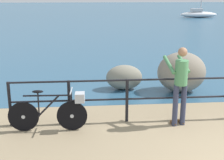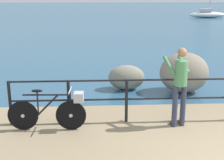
{
  "view_description": "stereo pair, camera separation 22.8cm",
  "coord_description": "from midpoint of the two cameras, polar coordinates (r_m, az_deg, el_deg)",
  "views": [
    {
      "loc": [
        -2.88,
        -4.63,
        2.9
      ],
      "look_at": [
        -2.28,
        2.46,
        0.9
      ],
      "focal_mm": 49.92,
      "sensor_mm": 36.0,
      "label": 1
    },
    {
      "loc": [
        -2.65,
        -4.64,
        2.9
      ],
      "look_at": [
        -2.28,
        2.46,
        0.9
      ],
      "focal_mm": 49.92,
      "sensor_mm": 36.0,
      "label": 2
    }
  ],
  "objects": [
    {
      "name": "sea_surface",
      "position": [
        52.94,
        -1.85,
        12.6
      ],
      "size": [
        120.0,
        90.0,
        0.01
      ],
      "primitive_type": "cube",
      "color": "#2D5675",
      "rests_on": "ground_plane"
    },
    {
      "name": "breakwater_boulder_main",
      "position": [
        9.52,
        11.95,
        1.43
      ],
      "size": [
        1.45,
        1.14,
        1.21
      ],
      "color": "gray",
      "rests_on": "ground"
    },
    {
      "name": "sailboat",
      "position": [
        39.26,
        15.39,
        11.99
      ],
      "size": [
        4.41,
        1.33,
        6.16
      ],
      "rotation": [
        0.0,
        0.0,
        6.28
      ],
      "color": "white",
      "rests_on": "sea_surface"
    },
    {
      "name": "bicycle",
      "position": [
        6.84,
        -11.43,
        -5.46
      ],
      "size": [
        1.7,
        0.48,
        0.92
      ],
      "rotation": [
        0.0,
        0.0,
        -0.04
      ],
      "color": "black",
      "rests_on": "ground_plane"
    },
    {
      "name": "ground_plane",
      "position": [
        24.96,
        1.6,
        8.95
      ],
      "size": [
        120.0,
        120.0,
        0.1
      ],
      "primitive_type": "cube",
      "color": "#937F60"
    },
    {
      "name": "person_at_railing",
      "position": [
        6.97,
        11.48,
        -0.49
      ],
      "size": [
        0.54,
        0.67,
        1.78
      ],
      "rotation": [
        0.0,
        0.0,
        1.79
      ],
      "color": "#333851",
      "rests_on": "ground_plane"
    },
    {
      "name": "breakwater_boulder_left",
      "position": [
        9.58,
        1.56,
        0.5
      ],
      "size": [
        1.11,
        0.72,
        0.77
      ],
      "color": "gray",
      "rests_on": "ground"
    },
    {
      "name": "promenade_railing",
      "position": [
        7.59,
        16.82,
        -2.34
      ],
      "size": [
        9.27,
        0.07,
        1.02
      ],
      "color": "black",
      "rests_on": "ground_plane"
    }
  ]
}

